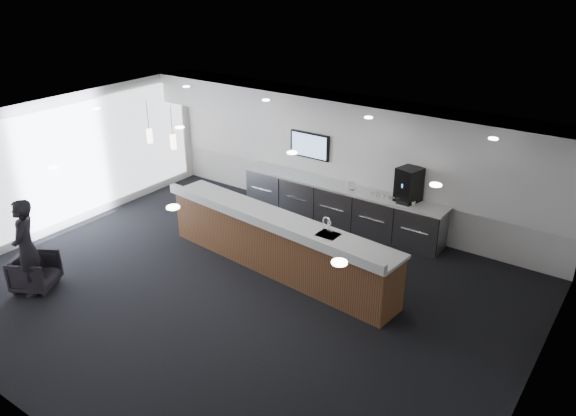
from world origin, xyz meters
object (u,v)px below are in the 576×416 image
Objects in this scene: lounge_guest at (26,248)px; service_counter at (277,243)px; armchair at (35,272)px; coffee_machine at (409,185)px.

service_counter is at bearing 95.35° from lounge_guest.
service_counter is 7.34× the size of armchair.
armchair is (-4.85, -5.74, -0.99)m from coffee_machine.
service_counter is 4.59m from lounge_guest.
armchair is at bearing -115.48° from coffee_machine.
lounge_guest is at bearing -128.81° from service_counter.
service_counter is at bearing -75.53° from armchair.
service_counter is 7.24× the size of coffee_machine.
service_counter is 2.92× the size of lounge_guest.
coffee_machine is 7.55m from lounge_guest.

